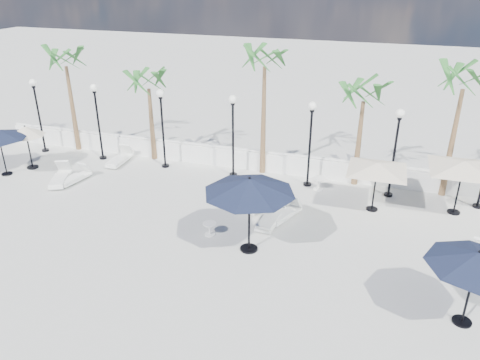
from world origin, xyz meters
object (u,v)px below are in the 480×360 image
(lounger_3, at_px, (120,159))
(lounger_6, at_px, (271,218))
(parasol_navy_mid, at_px, (249,186))
(parasol_cream_small, at_px, (26,132))
(parasol_cream_sq_b, at_px, (378,163))
(lounger_1, at_px, (75,177))
(parasol_cream_sq_a, at_px, (465,161))
(lounger_2, at_px, (60,177))
(lounger_5, at_px, (261,201))
(lounger_7, at_px, (474,263))
(parasol_navy_right, at_px, (478,260))
(lounger_4, at_px, (284,213))

(lounger_3, xyz_separation_m, lounger_6, (8.61, -3.50, 0.00))
(parasol_navy_mid, xyz_separation_m, parasol_cream_small, (-12.10, 3.72, -0.60))
(parasol_cream_sq_b, xyz_separation_m, parasol_cream_small, (-16.03, -0.56, -0.20))
(lounger_1, relative_size, parasol_navy_mid, 0.57)
(lounger_6, relative_size, parasol_cream_sq_b, 0.44)
(lounger_3, bearing_deg, parasol_cream_sq_a, -3.35)
(lounger_3, bearing_deg, parasol_cream_sq_b, -7.13)
(lounger_2, bearing_deg, lounger_5, -20.69)
(lounger_5, relative_size, parasol_cream_small, 0.96)
(lounger_6, relative_size, parasol_navy_mid, 0.63)
(parasol_cream_sq_a, bearing_deg, lounger_5, -166.51)
(parasol_cream_sq_b, bearing_deg, lounger_2, -173.45)
(lounger_7, bearing_deg, lounger_2, -161.01)
(lounger_1, xyz_separation_m, lounger_2, (-0.57, -0.28, 0.03))
(parasol_cream_sq_a, bearing_deg, parasol_navy_right, -93.28)
(lounger_3, distance_m, parasol_cream_sq_b, 12.45)
(lounger_4, bearing_deg, parasol_navy_right, -13.24)
(lounger_1, xyz_separation_m, lounger_5, (8.74, 0.20, 0.03))
(parasol_navy_right, height_order, parasol_cream_sq_b, parasol_navy_right)
(lounger_4, xyz_separation_m, parasol_cream_sq_b, (3.25, 1.74, 1.83))
(lounger_7, bearing_deg, parasol_navy_right, -77.98)
(lounger_4, relative_size, lounger_5, 0.89)
(parasol_navy_mid, relative_size, parasol_cream_sq_b, 0.70)
(lounger_1, height_order, parasol_navy_mid, parasol_navy_mid)
(lounger_4, distance_m, parasol_navy_mid, 3.45)
(parasol_navy_mid, relative_size, parasol_navy_right, 1.18)
(lounger_2, bearing_deg, parasol_cream_small, 133.35)
(lounger_2, relative_size, parasol_cream_sq_b, 0.46)
(lounger_1, height_order, lounger_2, lounger_2)
(lounger_3, distance_m, parasol_navy_right, 16.75)
(lounger_5, height_order, parasol_cream_sq_b, parasol_cream_sq_b)
(lounger_2, bearing_deg, parasol_cream_sq_b, -17.12)
(lounger_4, distance_m, parasol_navy_right, 7.59)
(lounger_4, height_order, parasol_cream_sq_b, parasol_cream_sq_b)
(lounger_6, bearing_deg, lounger_3, 163.75)
(lounger_5, distance_m, parasol_cream_small, 11.81)
(lounger_1, height_order, lounger_5, lounger_5)
(parasol_navy_mid, bearing_deg, lounger_7, 8.26)
(lounger_1, height_order, parasol_cream_sq_a, parasol_cream_sq_a)
(lounger_2, xyz_separation_m, parasol_navy_mid, (9.72, -2.71, 2.20))
(lounger_5, bearing_deg, parasol_navy_mid, -62.03)
(lounger_2, height_order, parasol_cream_small, parasol_cream_small)
(lounger_6, bearing_deg, lounger_4, 60.10)
(lounger_1, height_order, lounger_3, lounger_3)
(parasol_navy_right, xyz_separation_m, parasol_cream_sq_a, (0.38, 6.71, 0.14))
(parasol_cream_sq_b, bearing_deg, parasol_navy_mid, -132.56)
(lounger_6, bearing_deg, parasol_navy_mid, -92.36)
(lounger_4, bearing_deg, parasol_cream_sq_a, 43.12)
(lounger_6, height_order, parasol_navy_mid, parasol_navy_mid)
(lounger_5, relative_size, parasol_cream_sq_b, 0.47)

